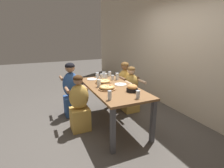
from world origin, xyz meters
The scene contains 23 objects.
ground_plane centered at (0.00, 0.00, 0.00)m, with size 18.00×18.00×0.00m, color #514C47.
restaurant_back_panel centered at (0.00, 1.70, 1.60)m, with size 10.00×0.06×3.20m, color beige.
dining_table centered at (0.00, 0.00, 0.69)m, with size 1.81×0.84×0.79m.
pizza_board_main centered at (0.12, -0.15, 0.82)m, with size 0.33×0.33×0.06m.
pizza_board_second centered at (-0.31, -0.06, 0.82)m, with size 0.33×0.33×0.06m.
skillet_bowl centered at (0.42, 0.20, 0.85)m, with size 0.29×0.20×0.13m.
empty_plate_a centered at (-0.68, -0.19, 0.79)m, with size 0.23×0.23×0.02m.
empty_plate_b centered at (-0.05, 0.21, 0.79)m, with size 0.24×0.24×0.02m.
cocktail_glass_blue centered at (-0.47, 0.22, 0.83)m, with size 0.07×0.07×0.13m.
drinking_glass_a centered at (-0.56, 0.00, 0.85)m, with size 0.07×0.07×0.13m.
drinking_glass_b centered at (-0.61, 0.12, 0.84)m, with size 0.06×0.06×0.12m.
drinking_glass_c centered at (-0.08, -0.24, 0.85)m, with size 0.07×0.07×0.15m.
drinking_glass_d centered at (-0.43, 0.32, 0.85)m, with size 0.07×0.07×0.15m.
drinking_glass_e centered at (-0.82, 0.17, 0.84)m, with size 0.06×0.06×0.11m.
drinking_glass_f centered at (-0.82, 0.31, 0.84)m, with size 0.07×0.07×0.11m.
drinking_glass_g centered at (-0.71, 0.10, 0.85)m, with size 0.07×0.07×0.14m.
drinking_glass_h centered at (0.63, -0.32, 0.86)m, with size 0.06×0.06×0.15m.
drinking_glass_i centered at (0.76, 0.11, 0.84)m, with size 0.06×0.06×0.13m.
drinking_glass_j centered at (-0.75, -0.03, 0.85)m, with size 0.08×0.08×0.12m.
diner_far_midleft centered at (-0.38, 0.64, 0.48)m, with size 0.51×0.40×1.07m.
diner_far_left centered at (-0.69, 0.64, 0.51)m, with size 0.51×0.40×1.12m.
diner_near_left centered at (-0.75, -0.64, 0.55)m, with size 0.51×0.40×1.18m.
diner_near_center centered at (-0.04, -0.64, 0.48)m, with size 0.51×0.40×1.07m.
Camera 1 is at (2.94, -1.30, 1.76)m, focal length 28.00 mm.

